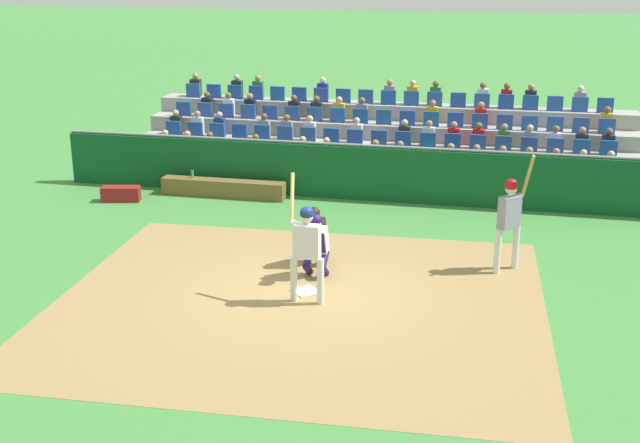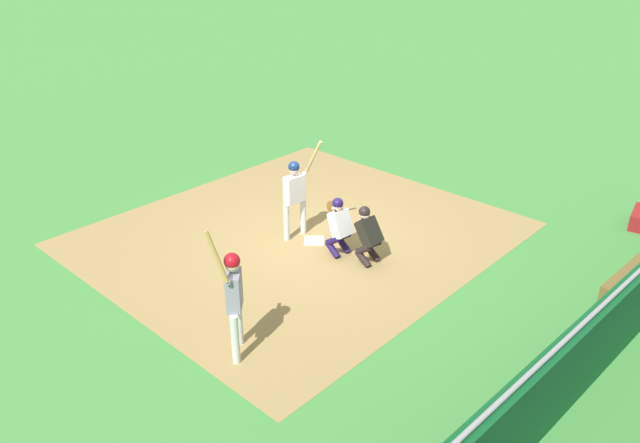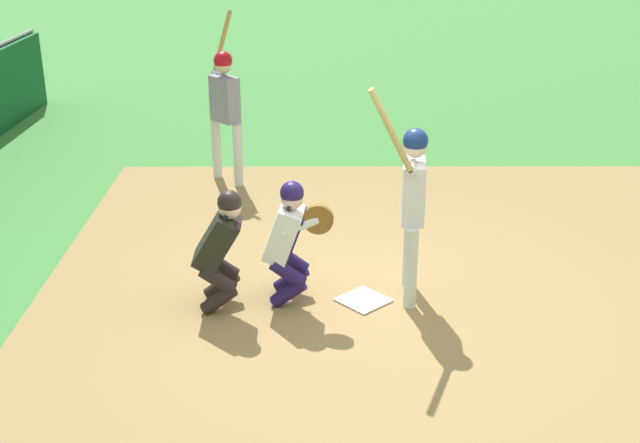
% 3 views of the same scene
% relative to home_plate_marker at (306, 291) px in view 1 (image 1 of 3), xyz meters
% --- Properties ---
extents(ground_plane, '(160.00, 160.00, 0.00)m').
position_rel_home_plate_marker_xyz_m(ground_plane, '(0.00, 0.00, -0.02)').
color(ground_plane, '#40843D').
extents(infield_dirt_patch, '(9.00, 8.16, 0.01)m').
position_rel_home_plate_marker_xyz_m(infield_dirt_patch, '(0.00, 0.50, -0.01)').
color(infield_dirt_patch, '#997A4B').
rests_on(infield_dirt_patch, ground_plane).
extents(home_plate_marker, '(0.62, 0.62, 0.02)m').
position_rel_home_plate_marker_xyz_m(home_plate_marker, '(0.00, 0.00, 0.00)').
color(home_plate_marker, white).
rests_on(home_plate_marker, infield_dirt_patch).
extents(batter_at_plate, '(0.71, 0.61, 2.28)m').
position_rel_home_plate_marker_xyz_m(batter_at_plate, '(-0.13, 0.46, 1.11)').
color(batter_at_plate, silver).
rests_on(batter_at_plate, ground_plane).
extents(catcher_crouching, '(0.47, 0.72, 1.30)m').
position_rel_home_plate_marker_xyz_m(catcher_crouching, '(-0.01, -0.75, 0.71)').
color(catcher_crouching, '#22144F').
rests_on(catcher_crouching, ground_plane).
extents(home_plate_umpire, '(0.48, 0.52, 1.26)m').
position_rel_home_plate_marker_xyz_m(home_plate_umpire, '(0.15, -1.41, 0.67)').
color(home_plate_umpire, black).
rests_on(home_plate_umpire, ground_plane).
extents(dugout_wall, '(16.00, 0.24, 1.43)m').
position_rel_home_plate_marker_xyz_m(dugout_wall, '(0.00, -6.23, 0.67)').
color(dugout_wall, '#0E4B23').
rests_on(dugout_wall, ground_plane).
extents(dugout_bench, '(3.25, 0.40, 0.44)m').
position_rel_home_plate_marker_xyz_m(dugout_bench, '(3.55, -5.68, 0.20)').
color(dugout_bench, brown).
rests_on(dugout_bench, ground_plane).
extents(water_bottle_on_bench, '(0.07, 0.07, 0.21)m').
position_rel_home_plate_marker_xyz_m(water_bottle_on_bench, '(4.39, -5.70, 0.53)').
color(water_bottle_on_bench, green).
rests_on(water_bottle_on_bench, dugout_bench).
extents(equipment_duffel_bag, '(1.01, 0.56, 0.37)m').
position_rel_home_plate_marker_xyz_m(equipment_duffel_bag, '(5.95, -4.73, 0.17)').
color(equipment_duffel_bag, maroon).
rests_on(equipment_duffel_bag, ground_plane).
extents(on_deck_batter, '(0.68, 0.54, 2.37)m').
position_rel_home_plate_marker_xyz_m(on_deck_batter, '(-3.60, -1.91, 1.16)').
color(on_deck_batter, silver).
rests_on(on_deck_batter, ground_plane).
extents(bleacher_stand, '(14.18, 3.45, 2.42)m').
position_rel_home_plate_marker_xyz_m(bleacher_stand, '(-0.00, -9.72, 0.67)').
color(bleacher_stand, '#9B9797').
rests_on(bleacher_stand, ground_plane).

